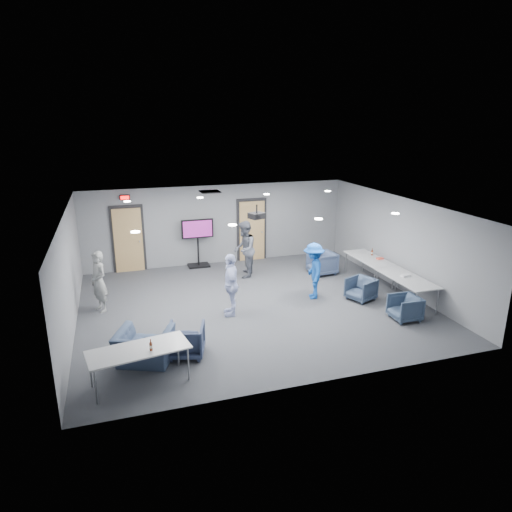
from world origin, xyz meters
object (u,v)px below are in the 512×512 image
object	(u,v)px
person_a	(99,282)
chair_right_a	(322,263)
table_right_b	(406,279)
tv_stand	(198,240)
person_b	(244,249)
chair_right_b	(361,289)
chair_front_a	(186,340)
table_right_a	(369,259)
chair_right_c	(405,308)
person_d	(313,271)
table_front_left	(139,351)
bottle_right	(372,253)
projector	(257,216)
person_c	(231,285)
bottle_front	(151,346)
chair_front_b	(145,347)

from	to	relation	value
person_a	chair_right_a	xyz separation A→B (m)	(6.80, 0.94, -0.44)
table_right_b	tv_stand	xyz separation A→B (m)	(-4.76, 4.88, 0.24)
person_b	chair_right_b	distance (m)	3.86
chair_right_a	tv_stand	size ratio (longest dim) A/B	0.49
chair_front_a	table_right_a	xyz separation A→B (m)	(6.15, 2.94, 0.34)
chair_front_a	chair_right_a	bearing A→B (deg)	-125.49
person_a	chair_right_c	size ratio (longest dim) A/B	2.34
chair_right_c	table_right_a	size ratio (longest dim) A/B	0.37
person_b	person_d	distance (m)	2.66
chair_right_a	table_front_left	bearing A→B (deg)	-57.11
table_right_b	chair_right_c	bearing A→B (deg)	144.72
table_right_a	bottle_right	size ratio (longest dim) A/B	8.22
person_d	table_front_left	bearing A→B (deg)	-41.74
person_b	projector	xyz separation A→B (m)	(-0.24, -2.04, 1.50)
table_right_a	person_a	bearing A→B (deg)	89.53
person_b	table_right_b	xyz separation A→B (m)	(3.56, -3.42, -0.21)
chair_right_b	table_right_a	bearing A→B (deg)	120.44
person_d	bottle_right	distance (m)	2.65
person_c	chair_right_a	bearing A→B (deg)	132.06
chair_right_b	person_c	bearing A→B (deg)	-114.06
person_a	chair_right_a	world-z (taller)	person_a
table_front_left	projector	bearing A→B (deg)	34.29
table_front_left	tv_stand	xyz separation A→B (m)	(2.40, 6.75, 0.24)
person_b	chair_right_b	size ratio (longest dim) A/B	2.60
bottle_front	projector	xyz separation A→B (m)	(3.14, 3.38, 1.59)
chair_front_b	tv_stand	world-z (taller)	tv_stand
chair_right_c	table_front_left	distance (m)	6.59
bottle_right	tv_stand	world-z (taller)	tv_stand
table_right_a	table_right_b	size ratio (longest dim) A/B	0.96
chair_front_a	tv_stand	bearing A→B (deg)	-86.68
person_d	chair_right_a	world-z (taller)	person_d
bottle_front	person_c	bearing A→B (deg)	50.41
chair_right_b	table_right_a	size ratio (longest dim) A/B	0.37
chair_front_b	bottle_front	bearing A→B (deg)	117.82
person_b	person_a	bearing A→B (deg)	-48.78
chair_right_b	projector	bearing A→B (deg)	-128.21
chair_front_a	table_right_a	distance (m)	6.83
person_c	chair_front_b	world-z (taller)	person_c
person_d	table_right_a	xyz separation A→B (m)	(2.23, 0.78, -0.10)
person_c	chair_right_b	world-z (taller)	person_c
chair_right_b	bottle_front	world-z (taller)	bottle_front
table_right_a	tv_stand	xyz separation A→B (m)	(-4.76, 2.98, 0.24)
table_front_left	bottle_right	bearing A→B (deg)	18.61
table_right_b	bottle_right	xyz separation A→B (m)	(0.22, 2.11, 0.13)
table_front_left	table_right_a	bearing A→B (deg)	18.02
projector	person_d	bearing A→B (deg)	-28.95
chair_right_a	chair_right_b	bearing A→B (deg)	-3.60
table_right_b	projector	world-z (taller)	projector
tv_stand	person_a	bearing A→B (deg)	-137.16
chair_right_b	bottle_front	bearing A→B (deg)	-88.42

